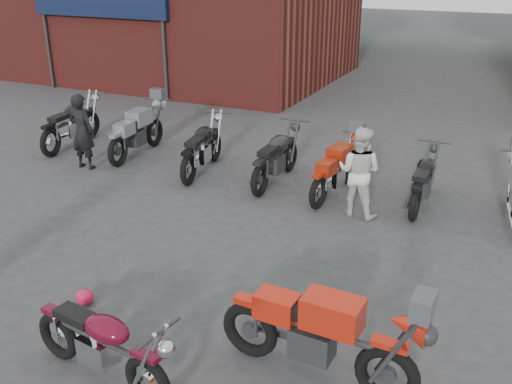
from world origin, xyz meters
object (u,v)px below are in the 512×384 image
at_px(person_dark, 82,131).
at_px(person_light, 359,172).
at_px(row_bike_3, 276,154).
at_px(helmet, 85,297).
at_px(row_bike_5, 424,177).
at_px(vintage_motorcycle, 101,340).
at_px(row_bike_4, 337,167).
at_px(row_bike_1, 137,129).
at_px(row_bike_2, 202,145).
at_px(sportbike, 320,330).
at_px(row_bike_0, 71,121).

bearing_deg(person_dark, person_light, -178.54).
bearing_deg(row_bike_3, helmet, 173.68).
bearing_deg(helmet, row_bike_3, 84.03).
xyz_separation_m(person_light, row_bike_5, (0.94, 0.86, -0.24)).
height_order(vintage_motorcycle, row_bike_4, row_bike_4).
relative_size(helmet, row_bike_5, 0.12).
height_order(vintage_motorcycle, helmet, vintage_motorcycle).
distance_m(row_bike_1, row_bike_2, 1.88).
bearing_deg(row_bike_2, row_bike_3, -95.69).
relative_size(vintage_motorcycle, row_bike_4, 0.95).
bearing_deg(row_bike_3, row_bike_2, 93.14).
bearing_deg(vintage_motorcycle, sportbike, 33.91).
distance_m(row_bike_1, row_bike_4, 4.73).
bearing_deg(row_bike_4, sportbike, -157.36).
bearing_deg(row_bike_4, helmet, 166.57).
xyz_separation_m(sportbike, row_bike_3, (-2.66, 5.00, -0.03)).
relative_size(person_light, row_bike_0, 0.74).
distance_m(vintage_motorcycle, helmet, 1.62).
bearing_deg(sportbike, helmet, -177.82).
xyz_separation_m(helmet, row_bike_5, (3.32, 5.06, 0.43)).
bearing_deg(row_bike_3, vintage_motorcycle, -174.17).
relative_size(row_bike_2, row_bike_5, 1.09).
bearing_deg(row_bike_5, sportbike, 178.20).
relative_size(person_light, row_bike_5, 0.84).
bearing_deg(person_light, row_bike_5, -133.30).
relative_size(helmet, person_dark, 0.14).
xyz_separation_m(row_bike_4, row_bike_5, (1.55, 0.20, -0.02)).
bearing_deg(person_light, sportbike, 105.05).
distance_m(helmet, row_bike_2, 5.01).
distance_m(person_dark, row_bike_4, 5.30).
xyz_separation_m(row_bike_1, row_bike_3, (3.46, -0.21, -0.01)).
height_order(row_bike_1, row_bike_2, row_bike_1).
bearing_deg(row_bike_3, row_bike_4, -95.28).
xyz_separation_m(row_bike_2, row_bike_4, (2.86, -0.01, -0.03)).
xyz_separation_m(row_bike_2, row_bike_3, (1.61, 0.10, 0.00)).
height_order(person_light, row_bike_0, person_light).
bearing_deg(row_bike_3, row_bike_0, 88.75).
bearing_deg(vintage_motorcycle, row_bike_0, 141.37).
height_order(vintage_motorcycle, sportbike, sportbike).
xyz_separation_m(row_bike_0, row_bike_1, (1.76, 0.13, -0.01)).
distance_m(row_bike_2, row_bike_3, 1.61).
distance_m(sportbike, person_light, 4.30).
distance_m(row_bike_0, row_bike_1, 1.76).
relative_size(vintage_motorcycle, row_bike_2, 0.90).
distance_m(vintage_motorcycle, person_light, 5.37).
distance_m(sportbike, row_bike_4, 5.09).
bearing_deg(row_bike_1, vintage_motorcycle, -150.88).
distance_m(person_dark, person_light, 5.83).
bearing_deg(row_bike_2, row_bike_0, 77.97).
xyz_separation_m(row_bike_0, row_bike_5, (8.02, 0.01, -0.07)).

